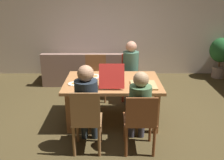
{
  "coord_description": "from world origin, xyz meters",
  "views": [
    {
      "loc": [
        -0.01,
        -3.97,
        2.15
      ],
      "look_at": [
        0.0,
        0.1,
        0.71
      ],
      "focal_mm": 40.07,
      "sensor_mm": 36.0,
      "label": 1
    }
  ],
  "objects_px": {
    "chair_1": "(86,120)",
    "plate_0": "(140,76)",
    "person_0": "(139,103)",
    "drinking_glass_0": "(83,77)",
    "person_1": "(86,100)",
    "person_2": "(130,67)",
    "plate_1": "(93,76)",
    "drinking_glass_1": "(110,69)",
    "pizza_box_1": "(143,85)",
    "potted_plant": "(220,53)",
    "chair_2": "(130,75)",
    "plate_2": "(74,84)",
    "couch": "(86,71)",
    "plate_3": "(85,89)",
    "chair_0": "(140,121)",
    "pizza_box_0": "(111,80)",
    "dining_table": "(112,86)",
    "chair_3": "(95,74)"
  },
  "relations": [
    {
      "from": "chair_1",
      "to": "plate_0",
      "type": "relative_size",
      "value": 3.94
    },
    {
      "from": "person_0",
      "to": "drinking_glass_0",
      "type": "bearing_deg",
      "value": 136.24
    },
    {
      "from": "person_1",
      "to": "person_2",
      "type": "relative_size",
      "value": 1.02
    },
    {
      "from": "person_2",
      "to": "plate_1",
      "type": "height_order",
      "value": "person_2"
    },
    {
      "from": "drinking_glass_1",
      "to": "person_2",
      "type": "bearing_deg",
      "value": 44.52
    },
    {
      "from": "person_1",
      "to": "pizza_box_1",
      "type": "relative_size",
      "value": 3.11
    },
    {
      "from": "drinking_glass_0",
      "to": "potted_plant",
      "type": "xyz_separation_m",
      "value": [
        3.3,
        2.31,
        -0.13
      ]
    },
    {
      "from": "chair_2",
      "to": "person_2",
      "type": "xyz_separation_m",
      "value": [
        0.0,
        -0.14,
        0.23
      ]
    },
    {
      "from": "plate_2",
      "to": "drinking_glass_1",
      "type": "distance_m",
      "value": 0.85
    },
    {
      "from": "pizza_box_1",
      "to": "couch",
      "type": "bearing_deg",
      "value": 117.26
    },
    {
      "from": "pizza_box_1",
      "to": "chair_1",
      "type": "bearing_deg",
      "value": -139.6
    },
    {
      "from": "plate_3",
      "to": "drinking_glass_0",
      "type": "distance_m",
      "value": 0.42
    },
    {
      "from": "chair_1",
      "to": "plate_2",
      "type": "distance_m",
      "value": 0.88
    },
    {
      "from": "chair_0",
      "to": "chair_1",
      "type": "height_order",
      "value": "chair_1"
    },
    {
      "from": "chair_2",
      "to": "pizza_box_1",
      "type": "relative_size",
      "value": 2.29
    },
    {
      "from": "chair_2",
      "to": "potted_plant",
      "type": "distance_m",
      "value": 2.78
    },
    {
      "from": "chair_2",
      "to": "drinking_glass_0",
      "type": "bearing_deg",
      "value": -131.85
    },
    {
      "from": "drinking_glass_0",
      "to": "couch",
      "type": "height_order",
      "value": "drinking_glass_0"
    },
    {
      "from": "pizza_box_1",
      "to": "drinking_glass_1",
      "type": "height_order",
      "value": "drinking_glass_1"
    },
    {
      "from": "person_1",
      "to": "plate_3",
      "type": "relative_size",
      "value": 5.15
    },
    {
      "from": "person_0",
      "to": "pizza_box_0",
      "type": "distance_m",
      "value": 0.81
    },
    {
      "from": "couch",
      "to": "drinking_glass_1",
      "type": "bearing_deg",
      "value": -68.11
    },
    {
      "from": "dining_table",
      "to": "person_1",
      "type": "height_order",
      "value": "person_1"
    },
    {
      "from": "chair_3",
      "to": "plate_0",
      "type": "height_order",
      "value": "chair_3"
    },
    {
      "from": "potted_plant",
      "to": "pizza_box_0",
      "type": "bearing_deg",
      "value": -139.1
    },
    {
      "from": "chair_1",
      "to": "potted_plant",
      "type": "relative_size",
      "value": 0.9
    },
    {
      "from": "plate_3",
      "to": "couch",
      "type": "xyz_separation_m",
      "value": [
        -0.23,
        2.36,
        -0.46
      ]
    },
    {
      "from": "chair_0",
      "to": "potted_plant",
      "type": "height_order",
      "value": "potted_plant"
    },
    {
      "from": "plate_1",
      "to": "chair_0",
      "type": "bearing_deg",
      "value": -58.9
    },
    {
      "from": "couch",
      "to": "plate_2",
      "type": "bearing_deg",
      "value": -89.34
    },
    {
      "from": "plate_0",
      "to": "drinking_glass_0",
      "type": "relative_size",
      "value": 2.05
    },
    {
      "from": "pizza_box_1",
      "to": "plate_2",
      "type": "relative_size",
      "value": 1.9
    },
    {
      "from": "plate_2",
      "to": "drinking_glass_0",
      "type": "bearing_deg",
      "value": 56.06
    },
    {
      "from": "pizza_box_1",
      "to": "potted_plant",
      "type": "xyz_separation_m",
      "value": [
        2.31,
        2.58,
        -0.08
      ]
    },
    {
      "from": "person_0",
      "to": "plate_3",
      "type": "xyz_separation_m",
      "value": [
        -0.79,
        0.42,
        0.05
      ]
    },
    {
      "from": "chair_3",
      "to": "plate_0",
      "type": "bearing_deg",
      "value": -42.92
    },
    {
      "from": "person_0",
      "to": "person_2",
      "type": "relative_size",
      "value": 0.95
    },
    {
      "from": "plate_2",
      "to": "drinking_glass_1",
      "type": "bearing_deg",
      "value": 46.54
    },
    {
      "from": "plate_2",
      "to": "chair_0",
      "type": "bearing_deg",
      "value": -38.93
    },
    {
      "from": "plate_0",
      "to": "plate_2",
      "type": "xyz_separation_m",
      "value": [
        -1.12,
        -0.38,
        0.0
      ]
    },
    {
      "from": "plate_0",
      "to": "chair_2",
      "type": "bearing_deg",
      "value": 99.17
    },
    {
      "from": "dining_table",
      "to": "chair_0",
      "type": "distance_m",
      "value": 1.03
    },
    {
      "from": "person_0",
      "to": "pizza_box_1",
      "type": "relative_size",
      "value": 2.89
    },
    {
      "from": "pizza_box_0",
      "to": "chair_0",
      "type": "bearing_deg",
      "value": -65.58
    },
    {
      "from": "dining_table",
      "to": "plate_1",
      "type": "relative_size",
      "value": 6.25
    },
    {
      "from": "person_0",
      "to": "potted_plant",
      "type": "distance_m",
      "value": 3.97
    },
    {
      "from": "plate_1",
      "to": "dining_table",
      "type": "bearing_deg",
      "value": -33.55
    },
    {
      "from": "person_1",
      "to": "pizza_box_1",
      "type": "height_order",
      "value": "person_1"
    },
    {
      "from": "pizza_box_1",
      "to": "potted_plant",
      "type": "height_order",
      "value": "potted_plant"
    },
    {
      "from": "chair_3",
      "to": "pizza_box_0",
      "type": "height_order",
      "value": "pizza_box_0"
    }
  ]
}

